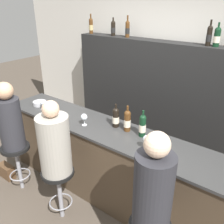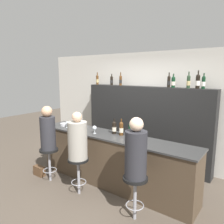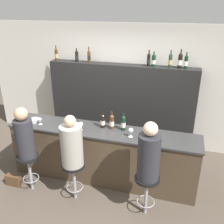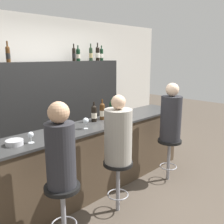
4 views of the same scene
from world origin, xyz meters
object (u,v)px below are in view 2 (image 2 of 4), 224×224
(wine_bottle_backbar_6, at_px, (198,81))
(wine_bottle_counter_1, at_px, (121,128))
(wine_bottle_backbar_1, at_px, (112,80))
(wine_glass_1, at_px, (95,128))
(wine_bottle_counter_0, at_px, (114,127))
(wine_glass_0, at_px, (67,123))
(bar_stool_middle, at_px, (78,166))
(bar_stool_left, at_px, (49,156))
(wine_bottle_backbar_2, at_px, (121,80))
(wine_bottle_backbar_0, at_px, (97,80))
(handbag, at_px, (39,171))
(guest_seated_middle, at_px, (78,139))
(bar_stool_right, at_px, (135,186))
(wine_bottle_counter_2, at_px, (130,130))
(guest_seated_right, at_px, (136,152))
(guest_seated_left, at_px, (48,130))
(wine_glass_2, at_px, (133,135))
(wine_bottle_backbar_4, at_px, (173,82))
(metal_bowl, at_px, (64,124))
(wine_bottle_backbar_7, at_px, (204,82))
(wine_bottle_backbar_3, at_px, (169,81))
(wine_bottle_backbar_5, at_px, (188,82))

(wine_bottle_backbar_6, bearing_deg, wine_bottle_counter_1, -129.63)
(wine_bottle_counter_1, distance_m, wine_bottle_backbar_1, 1.82)
(wine_glass_1, bearing_deg, wine_bottle_counter_0, 32.12)
(wine_bottle_counter_0, xyz_separation_m, wine_glass_0, (-1.09, -0.20, -0.03))
(wine_bottle_counter_0, relative_size, bar_stool_middle, 0.44)
(bar_stool_left, bearing_deg, bar_stool_middle, 0.00)
(wine_bottle_backbar_1, relative_size, wine_bottle_backbar_2, 0.88)
(wine_bottle_backbar_0, bearing_deg, handbag, -90.03)
(guest_seated_middle, bearing_deg, wine_bottle_backbar_1, 110.02)
(wine_bottle_backbar_6, bearing_deg, bar_stool_left, -139.08)
(wine_bottle_backbar_0, xyz_separation_m, bar_stool_right, (2.31, -1.91, -1.43))
(wine_bottle_counter_2, height_order, guest_seated_right, guest_seated_right)
(bar_stool_right, xyz_separation_m, guest_seated_right, (0.00, -0.00, 0.53))
(guest_seated_left, distance_m, bar_stool_right, 2.02)
(bar_stool_middle, bearing_deg, wine_glass_2, 33.60)
(wine_bottle_backbar_2, relative_size, handbag, 1.22)
(wine_bottle_backbar_4, distance_m, wine_glass_0, 2.39)
(wine_bottle_backbar_2, bearing_deg, bar_stool_middle, -77.52)
(wine_bottle_backbar_0, xyz_separation_m, wine_glass_0, (0.33, -1.39, -0.87))
(wine_bottle_counter_2, bearing_deg, metal_bowl, -175.18)
(wine_glass_2, bearing_deg, bar_stool_left, -161.86)
(wine_bottle_backbar_0, height_order, wine_bottle_backbar_7, wine_bottle_backbar_0)
(metal_bowl, bearing_deg, wine_bottle_backbar_3, 36.28)
(wine_bottle_counter_0, bearing_deg, wine_bottle_backbar_6, 46.04)
(wine_glass_0, bearing_deg, wine_bottle_backbar_0, 103.21)
(wine_bottle_backbar_4, height_order, wine_glass_0, wine_bottle_backbar_4)
(wine_bottle_counter_1, xyz_separation_m, metal_bowl, (-1.41, -0.14, -0.10))
(wine_bottle_counter_2, distance_m, wine_glass_2, 0.26)
(bar_stool_middle, bearing_deg, guest_seated_right, -0.00)
(bar_stool_middle, relative_size, handbag, 2.53)
(wine_bottle_backbar_3, bearing_deg, wine_bottle_backbar_7, -0.00)
(wine_bottle_counter_1, distance_m, wine_bottle_backbar_6, 1.76)
(wine_bottle_counter_0, height_order, wine_bottle_backbar_0, wine_bottle_backbar_0)
(wine_bottle_counter_2, xyz_separation_m, wine_glass_1, (-0.68, -0.20, -0.03))
(wine_bottle_backbar_6, bearing_deg, wine_bottle_backbar_5, 180.00)
(wine_bottle_backbar_0, height_order, wine_glass_1, wine_bottle_backbar_0)
(wine_bottle_counter_0, height_order, wine_bottle_backbar_5, wine_bottle_backbar_5)
(wine_bottle_backbar_1, bearing_deg, wine_bottle_counter_0, -51.50)
(metal_bowl, relative_size, handbag, 0.71)
(bar_stool_middle, bearing_deg, guest_seated_left, -180.00)
(bar_stool_left, height_order, guest_seated_right, guest_seated_right)
(handbag, bearing_deg, wine_bottle_counter_1, 24.52)
(wine_bottle_counter_1, xyz_separation_m, wine_bottle_backbar_5, (0.81, 1.19, 0.84))
(wine_bottle_backbar_7, distance_m, bar_stool_right, 2.41)
(guest_seated_left, relative_size, bar_stool_right, 1.29)
(wine_bottle_backbar_3, distance_m, bar_stool_middle, 2.52)
(wine_glass_0, relative_size, wine_glass_2, 0.81)
(wine_glass_0, bearing_deg, wine_bottle_backbar_2, 73.30)
(wine_bottle_counter_2, xyz_separation_m, wine_bottle_backbar_0, (-1.78, 1.19, 0.83))
(wine_bottle_counter_1, distance_m, metal_bowl, 1.42)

